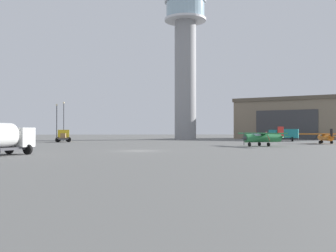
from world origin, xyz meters
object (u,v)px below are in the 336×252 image
object	(u,v)px
truck_box_teal	(284,134)
light_post_east	(57,119)
airplane_orange	(326,137)
control_tower	(185,55)
truck_flatbed_yellow	(63,136)
airplane_green	(263,137)
truck_fuel_tanker_white	(1,137)
light_post_west	(64,118)

from	to	relation	value
truck_box_teal	light_post_east	size ratio (longest dim) A/B	0.78
airplane_orange	control_tower	bearing A→B (deg)	37.62
light_post_east	truck_flatbed_yellow	bearing A→B (deg)	-71.36
control_tower	truck_flatbed_yellow	xyz separation A→B (m)	(-28.18, -21.41, -21.44)
airplane_green	light_post_east	size ratio (longest dim) A/B	1.15
airplane_green	light_post_east	xyz separation A→B (m)	(-37.44, 36.04, 3.76)
truck_flatbed_yellow	truck_fuel_tanker_white	xyz separation A→B (m)	(2.65, -45.46, 0.46)
truck_flatbed_yellow	light_post_east	distance (m)	11.42
truck_fuel_tanker_white	light_post_west	size ratio (longest dim) A/B	0.74
light_post_west	truck_flatbed_yellow	bearing A→B (deg)	-79.88
truck_fuel_tanker_white	truck_flatbed_yellow	bearing A→B (deg)	29.88
airplane_orange	airplane_green	bearing A→B (deg)	133.36
airplane_orange	truck_flatbed_yellow	bearing A→B (deg)	80.80
truck_flatbed_yellow	light_post_east	xyz separation A→B (m)	(-3.43, 10.17, 3.91)
truck_flatbed_yellow	light_post_west	size ratio (longest dim) A/B	0.66
truck_box_teal	truck_fuel_tanker_white	world-z (taller)	truck_fuel_tanker_white
airplane_green	truck_flatbed_yellow	size ratio (longest dim) A/B	1.66
control_tower	airplane_orange	world-z (taller)	control_tower
truck_flatbed_yellow	light_post_west	xyz separation A→B (m)	(-1.58, 8.87, 4.10)
airplane_green	light_post_east	world-z (taller)	light_post_east
airplane_orange	truck_flatbed_yellow	size ratio (longest dim) A/B	1.52
truck_box_teal	light_post_west	world-z (taller)	light_post_west
airplane_orange	airplane_green	distance (m)	17.87
truck_fuel_tanker_white	truck_box_teal	bearing A→B (deg)	-17.47
airplane_orange	truck_box_teal	size ratio (longest dim) A/B	1.35
truck_flatbed_yellow	control_tower	bearing A→B (deg)	-61.95
truck_box_teal	truck_fuel_tanker_white	bearing A→B (deg)	71.02
airplane_green	truck_box_teal	world-z (taller)	airplane_green
control_tower	truck_fuel_tanker_white	xyz separation A→B (m)	(-25.53, -66.87, -20.99)
control_tower	airplane_orange	bearing A→B (deg)	-61.05
truck_fuel_tanker_white	airplane_orange	bearing A→B (deg)	-30.59
light_post_east	light_post_west	bearing A→B (deg)	-35.12
airplane_green	truck_box_teal	distance (m)	30.07
airplane_green	truck_flatbed_yellow	xyz separation A→B (m)	(-34.01, 25.87, -0.15)
truck_flatbed_yellow	truck_fuel_tanker_white	size ratio (longest dim) A/B	0.89
control_tower	light_post_east	bearing A→B (deg)	-160.43
airplane_green	light_post_west	xyz separation A→B (m)	(-35.59, 34.74, 3.95)
airplane_green	light_post_west	size ratio (longest dim) A/B	1.10
light_post_west	truck_box_teal	bearing A→B (deg)	-9.11
control_tower	truck_fuel_tanker_white	distance (m)	74.59
truck_flatbed_yellow	light_post_east	bearing A→B (deg)	9.46
truck_box_teal	light_post_west	bearing A→B (deg)	15.91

